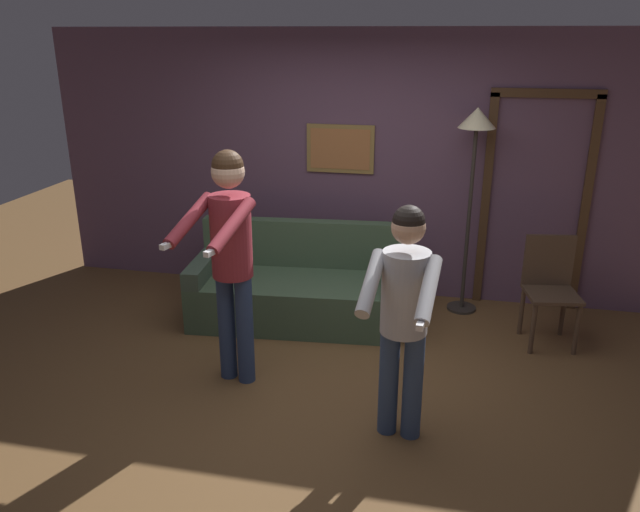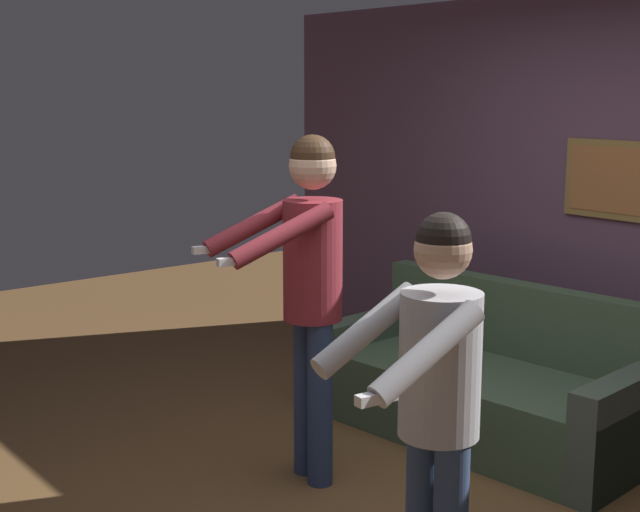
% 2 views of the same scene
% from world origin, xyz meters
% --- Properties ---
extents(couch, '(1.97, 1.01, 0.87)m').
position_xyz_m(couch, '(-0.45, 1.20, 0.28)').
color(couch, '#41583F').
rests_on(couch, ground_plane).
extents(person_standing_left, '(0.53, 0.75, 1.79)m').
position_xyz_m(person_standing_left, '(-0.65, 0.04, 1.10)').
color(person_standing_left, navy).
rests_on(person_standing_left, ground_plane).
extents(person_standing_right, '(0.47, 0.66, 1.59)m').
position_xyz_m(person_standing_right, '(0.65, -0.41, 0.94)').
color(person_standing_right, '#354A70').
rests_on(person_standing_right, ground_plane).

